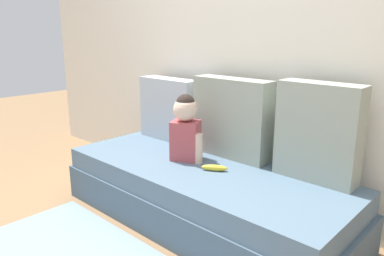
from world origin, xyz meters
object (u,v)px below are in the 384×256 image
object	(u,v)px
couch	(202,194)
throw_pillow_left	(169,109)
throw_pillow_right	(318,132)
toddler	(186,127)
throw_pillow_center	(232,118)
banana	(214,168)

from	to	relation	value
couch	throw_pillow_left	size ratio (longest dim) A/B	3.75
throw_pillow_left	throw_pillow_right	bearing A→B (deg)	0.00
couch	toddler	xyz separation A→B (m)	(-0.19, 0.04, 0.44)
throw_pillow_right	throw_pillow_center	bearing A→B (deg)	180.00
throw_pillow_center	couch	bearing A→B (deg)	-90.00
throw_pillow_right	toddler	world-z (taller)	throw_pillow_right
couch	throw_pillow_left	xyz separation A→B (m)	(-0.64, 0.31, 0.45)
couch	throw_pillow_center	world-z (taller)	throw_pillow_center
banana	throw_pillow_center	bearing A→B (deg)	108.26
throw_pillow_center	banana	bearing A→B (deg)	-71.74
throw_pillow_left	toddler	distance (m)	0.52
toddler	throw_pillow_left	bearing A→B (deg)	148.67
throw_pillow_left	toddler	xyz separation A→B (m)	(0.45, -0.27, -0.02)
throw_pillow_right	toddler	distance (m)	0.87
throw_pillow_right	toddler	xyz separation A→B (m)	(-0.83, -0.27, -0.06)
toddler	banana	distance (m)	0.37
couch	banana	xyz separation A→B (m)	(0.10, -0.00, 0.22)
couch	throw_pillow_right	world-z (taller)	throw_pillow_right
couch	banana	world-z (taller)	banana
throw_pillow_left	banana	distance (m)	0.84
throw_pillow_left	toddler	world-z (taller)	throw_pillow_left
throw_pillow_left	banana	world-z (taller)	throw_pillow_left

